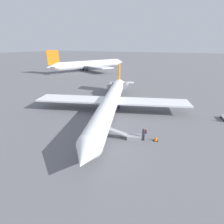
% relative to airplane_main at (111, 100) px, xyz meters
% --- Properties ---
extents(ground_plane, '(600.00, 600.00, 0.00)m').
position_rel_airplane_main_xyz_m(ground_plane, '(0.97, 0.37, -2.11)').
color(ground_plane, slate).
extents(airplane_main, '(34.63, 27.27, 7.09)m').
position_rel_airplane_main_xyz_m(airplane_main, '(0.00, 0.00, 0.00)').
color(airplane_main, white).
rests_on(airplane_main, ground).
extents(airplane_taxiing_distant, '(40.86, 31.94, 9.56)m').
position_rel_airplane_main_xyz_m(airplane_taxiing_distant, '(-44.23, -36.21, 0.74)').
color(airplane_taxiing_distant, white).
rests_on(airplane_taxiing_distant, ground).
extents(boarding_stairs, '(2.38, 4.11, 1.74)m').
position_rel_airplane_main_xyz_m(boarding_stairs, '(7.88, 7.15, -1.74)').
color(boarding_stairs, '#99999E').
rests_on(boarding_stairs, ground).
extents(passenger, '(0.44, 0.57, 1.74)m').
position_rel_airplane_main_xyz_m(passenger, '(7.44, 8.72, -1.11)').
color(passenger, '#23232D').
rests_on(passenger, ground).
extents(traffic_cone_near_stairs, '(0.60, 0.60, 0.65)m').
position_rel_airplane_main_xyz_m(traffic_cone_near_stairs, '(6.84, 10.13, -1.81)').
color(traffic_cone_near_stairs, black).
rests_on(traffic_cone_near_stairs, ground).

